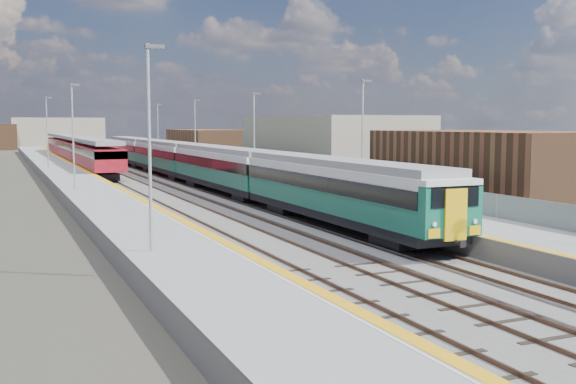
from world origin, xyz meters
TOP-DOWN VIEW (x-y plane):
  - ground at (0.00, 50.00)m, footprint 320.00×320.00m
  - ballast_bed at (-2.25, 52.50)m, footprint 10.50×155.00m
  - tracks at (-1.65, 54.18)m, footprint 8.96×160.00m
  - platform_right at (5.28, 52.49)m, footprint 4.70×155.00m
  - platform_left at (-9.05, 52.49)m, footprint 4.30×155.00m
  - green_train at (1.50, 45.61)m, footprint 2.87×80.02m
  - red_train at (-5.50, 78.56)m, footprint 3.07×62.11m
  - tree_d at (22.48, 64.07)m, footprint 3.95×3.95m

SIDE VIEW (x-z plane):
  - ground at x=0.00m, z-range 0.00..0.00m
  - ballast_bed at x=-2.25m, z-range 0.00..0.06m
  - tracks at x=-1.65m, z-range 0.02..0.19m
  - platform_left at x=-9.05m, z-range -3.74..4.78m
  - platform_right at x=5.28m, z-range -3.72..4.80m
  - green_train at x=1.50m, z-range 0.65..3.81m
  - red_train at x=-5.50m, z-range 0.35..4.22m
  - tree_d at x=22.48m, z-range 0.69..6.03m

